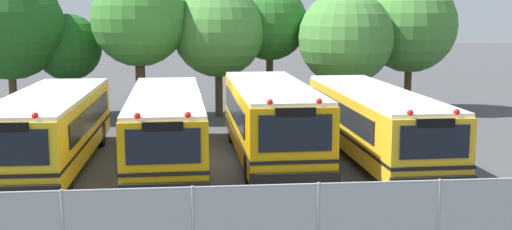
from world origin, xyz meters
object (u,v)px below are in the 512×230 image
(tree_0, at_px, (13,26))
(tree_1, at_px, (68,47))
(school_bus_1, at_px, (166,124))
(school_bus_0, at_px, (51,127))
(school_bus_2, at_px, (271,118))
(school_bus_3, at_px, (374,120))
(tree_5, at_px, (346,35))
(tree_6, at_px, (412,23))
(tree_3, at_px, (218,29))
(tree_4, at_px, (268,23))
(tree_2, at_px, (139,19))

(tree_0, xyz_separation_m, tree_1, (2.23, 1.09, -1.03))
(school_bus_1, distance_m, tree_0, 12.44)
(school_bus_0, xyz_separation_m, school_bus_2, (7.41, 0.42, 0.09))
(school_bus_1, distance_m, school_bus_3, 7.26)
(tree_5, xyz_separation_m, tree_6, (3.76, 1.49, 0.56))
(tree_1, distance_m, tree_3, 7.37)
(tree_4, bearing_deg, tree_6, -4.98)
(school_bus_2, relative_size, school_bus_3, 0.88)
(tree_5, bearing_deg, tree_4, 148.61)
(school_bus_0, bearing_deg, tree_5, -142.67)
(tree_0, bearing_deg, school_bus_1, -52.93)
(school_bus_1, height_order, tree_3, tree_3)
(tree_2, distance_m, tree_5, 9.80)
(tree_1, height_order, tree_2, tree_2)
(tree_0, height_order, tree_3, tree_0)
(tree_4, xyz_separation_m, tree_5, (3.48, -2.12, -0.54))
(school_bus_2, height_order, tree_0, tree_0)
(tree_2, bearing_deg, school_bus_1, -80.95)
(school_bus_3, relative_size, tree_3, 1.75)
(school_bus_1, relative_size, school_bus_2, 1.08)
(school_bus_1, height_order, school_bus_3, school_bus_1)
(school_bus_2, relative_size, tree_4, 1.54)
(tree_6, bearing_deg, school_bus_3, -115.26)
(school_bus_1, height_order, tree_2, tree_2)
(school_bus_3, bearing_deg, school_bus_0, 0.57)
(tree_6, bearing_deg, tree_2, -174.50)
(school_bus_3, relative_size, tree_2, 1.60)
(school_bus_1, xyz_separation_m, tree_3, (2.25, 9.91, 2.94))
(tree_2, bearing_deg, tree_0, 174.97)
(school_bus_2, xyz_separation_m, tree_0, (-10.89, 9.27, 3.01))
(school_bus_2, bearing_deg, tree_1, -50.73)
(school_bus_2, relative_size, tree_1, 1.98)
(tree_4, bearing_deg, school_bus_1, -113.71)
(school_bus_3, bearing_deg, tree_3, -63.52)
(tree_0, distance_m, tree_5, 15.61)
(school_bus_3, bearing_deg, tree_1, -41.34)
(school_bus_2, bearing_deg, tree_4, -97.12)
(school_bus_2, xyz_separation_m, school_bus_3, (3.64, -0.16, -0.11))
(tree_6, bearing_deg, tree_5, -158.38)
(tree_1, distance_m, tree_6, 17.16)
(tree_1, height_order, tree_5, tree_5)
(tree_1, relative_size, tree_2, 0.71)
(tree_3, height_order, tree_6, tree_6)
(tree_3, bearing_deg, tree_5, -9.32)
(school_bus_0, bearing_deg, school_bus_1, -178.04)
(tree_5, bearing_deg, tree_0, 177.43)
(school_bus_1, xyz_separation_m, school_bus_3, (7.26, 0.18, -0.01))
(tree_1, bearing_deg, tree_5, -7.64)
(tree_0, bearing_deg, tree_1, 26.12)
(tree_3, distance_m, tree_5, 6.16)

